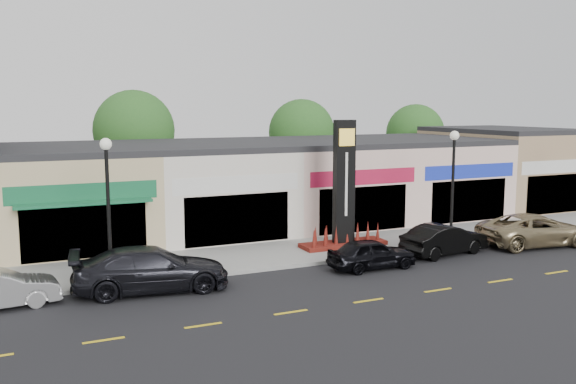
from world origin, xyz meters
The scene contains 18 objects.
ground centered at (0.00, 0.00, 0.00)m, with size 120.00×120.00×0.00m, color black.
sidewalk centered at (0.00, 4.35, 0.07)m, with size 52.00×4.30×0.15m, color gray.
curb centered at (0.00, 2.10, 0.07)m, with size 52.00×0.20×0.15m, color gray.
shop_beige centered at (-8.50, 11.46, 2.40)m, with size 7.00×10.85×4.80m.
shop_cream centered at (-1.50, 11.47, 2.40)m, with size 7.00×10.01×4.80m.
shop_pink_w centered at (5.50, 11.47, 2.40)m, with size 7.00×10.01×4.80m.
shop_pink_e centered at (12.50, 11.47, 2.40)m, with size 7.00×10.01×4.80m.
shop_tan centered at (19.50, 11.48, 2.65)m, with size 7.00×10.01×5.30m.
tree_rear_west centered at (-4.00, 19.50, 5.22)m, with size 5.20×5.20×7.83m.
tree_rear_mid centered at (8.00, 19.50, 4.88)m, with size 4.80×4.80×7.29m.
tree_rear_east centered at (18.00, 19.50, 4.63)m, with size 4.60×4.60×6.94m.
lamp_west_near centered at (-8.00, 2.50, 3.48)m, with size 0.44×0.44×5.47m.
lamp_east_near centered at (8.00, 2.50, 3.48)m, with size 0.44×0.44×5.47m.
pylon_sign centered at (3.00, 4.20, 2.27)m, with size 4.20×1.30×6.00m.
car_dark_sedan centered at (-6.74, 1.26, 0.82)m, with size 5.68×2.31×1.65m, color black.
car_black_sedan centered at (2.36, 0.62, 0.64)m, with size 3.78×1.52×1.29m, color black.
car_black_conv centered at (6.71, 1.36, 0.71)m, with size 4.32×1.50×1.42m, color black.
car_gold_suv centered at (11.97, 1.07, 0.78)m, with size 5.61×2.59×1.56m, color #93825E.
Camera 1 is at (-11.00, -20.71, 6.79)m, focal length 38.00 mm.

